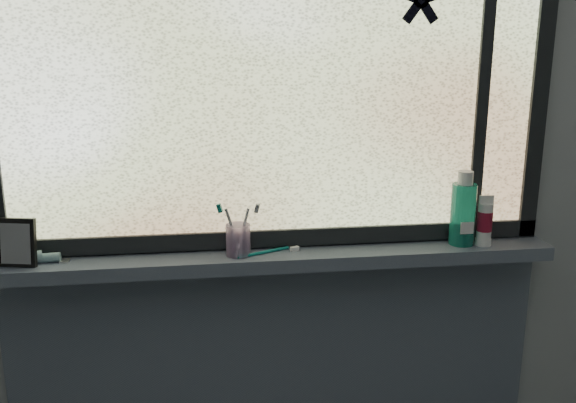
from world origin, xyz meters
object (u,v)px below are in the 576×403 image
Objects in this scene: vanity_mirror at (17,242)px; cream_tube at (485,219)px; mouthwash_bottle at (463,208)px; toothbrush_cup at (238,240)px.

cream_tube is at bearing 12.51° from vanity_mirror.
mouthwash_bottle is 0.07m from cream_tube.
cream_tube reaches higher than toothbrush_cup.
vanity_mirror is at bearing -179.58° from toothbrush_cup.
toothbrush_cup is at bearing 13.09° from vanity_mirror.
cream_tube is at bearing -0.64° from toothbrush_cup.
vanity_mirror is at bearing 179.84° from cream_tube.
cream_tube is (1.33, -0.00, 0.01)m from vanity_mirror.
vanity_mirror is at bearing -179.38° from mouthwash_bottle.
cream_tube is (0.73, -0.01, 0.04)m from toothbrush_cup.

